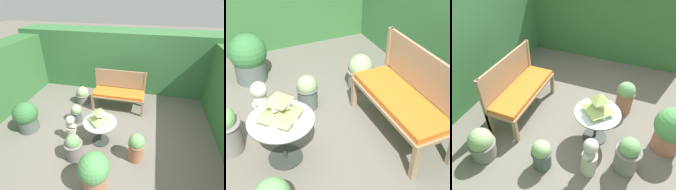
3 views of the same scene
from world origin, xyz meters
The scene contains 12 objects.
ground centered at (0.00, 0.00, 0.00)m, with size 30.00×30.00×0.00m, color #666056.
foliage_hedge_right centered at (2.85, 0.15, 0.84)m, with size 0.70×3.50×1.67m, color #336633.
garden_bench centered at (0.19, 0.95, 0.44)m, with size 1.37×0.53×0.51m.
bench_backrest centered at (0.19, 1.19, 0.72)m, with size 1.37×0.06×1.02m.
patio_table centered at (0.07, -0.36, 0.42)m, with size 0.67×0.67×0.53m.
pagoda_birdhouse centered at (0.07, -0.36, 0.67)m, with size 0.36×0.36×0.34m.
garden_bust centered at (-0.54, -0.45, 0.31)m, with size 0.30×0.23×0.63m.
potted_plant_table_near centered at (-0.31, -0.89, 0.28)m, with size 0.35×0.35×0.57m.
potted_plant_table_far centered at (-0.86, 1.01, 0.24)m, with size 0.38×0.38×0.50m.
potted_plant_path_edge centered at (0.85, -0.66, 0.32)m, with size 0.31×0.31×0.60m.
potted_plant_bench_right centered at (-0.70, 0.17, 0.24)m, with size 0.28×0.28×0.47m.
potted_plant_hedge_corner centered at (0.26, -1.38, 0.39)m, with size 0.50×0.50×0.73m.
Camera 3 is at (-2.21, -0.77, 2.68)m, focal length 35.00 mm.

